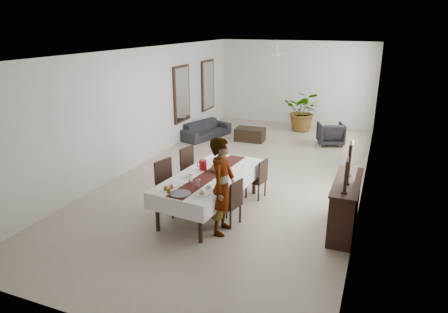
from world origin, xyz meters
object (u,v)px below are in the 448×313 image
woman (222,186)px  sofa (206,130)px  red_pitcher (203,165)px  sideboard_body (345,207)px  dining_table_top (210,176)px

woman → sofa: (-3.03, 5.95, -0.66)m
red_pitcher → sideboard_body: (2.98, 0.00, -0.44)m
dining_table_top → sideboard_body: sideboard_body is taller
woman → red_pitcher: bearing=38.6°
woman → sideboard_body: size_ratio=1.14×
woman → sofa: woman is taller
dining_table_top → sofa: size_ratio=1.35×
woman → dining_table_top: bearing=34.5°
sideboard_body → red_pitcher: bearing=-179.9°
sideboard_body → sofa: bearing=136.0°
dining_table_top → sofa: (-2.46, 5.20, -0.51)m
woman → sofa: bearing=24.2°
dining_table_top → red_pitcher: 0.35m
dining_table_top → sofa: bearing=120.7°
sideboard_body → woman: bearing=-156.5°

